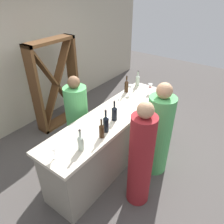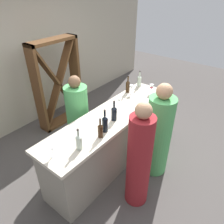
# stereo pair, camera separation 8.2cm
# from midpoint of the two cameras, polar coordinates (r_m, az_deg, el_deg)

# --- Properties ---
(ground_plane) EXTENTS (12.00, 12.00, 0.00)m
(ground_plane) POSITION_cam_midpoint_polar(r_m,az_deg,el_deg) (3.85, 0.62, -12.82)
(ground_plane) COLOR #4C4744
(back_wall) EXTENTS (8.00, 0.10, 2.80)m
(back_wall) POSITION_cam_midpoint_polar(r_m,az_deg,el_deg) (4.61, -22.10, 13.20)
(back_wall) COLOR #B2A893
(back_wall) RESTS_ON ground
(bar_counter) EXTENTS (2.56, 0.66, 0.96)m
(bar_counter) POSITION_cam_midpoint_polar(r_m,az_deg,el_deg) (3.52, 0.67, -7.25)
(bar_counter) COLOR gray
(bar_counter) RESTS_ON ground
(wine_rack) EXTENTS (1.03, 0.28, 1.79)m
(wine_rack) POSITION_cam_midpoint_polar(r_m,az_deg,el_deg) (4.51, -13.75, 7.35)
(wine_rack) COLOR brown
(wine_rack) RESTS_ON ground
(wine_bottle_leftmost_clear_pale) EXTENTS (0.08, 0.08, 0.29)m
(wine_bottle_leftmost_clear_pale) POSITION_cam_midpoint_polar(r_m,az_deg,el_deg) (2.59, -7.96, -7.83)
(wine_bottle_leftmost_clear_pale) COLOR #B7C6B2
(wine_bottle_leftmost_clear_pale) RESTS_ON bar_counter
(wine_bottle_second_left_amber_brown) EXTENTS (0.07, 0.07, 0.28)m
(wine_bottle_second_left_amber_brown) POSITION_cam_midpoint_polar(r_m,az_deg,el_deg) (2.75, -2.28, -4.88)
(wine_bottle_second_left_amber_brown) COLOR #331E0F
(wine_bottle_second_left_amber_brown) RESTS_ON bar_counter
(wine_bottle_center_near_black) EXTENTS (0.08, 0.08, 0.34)m
(wine_bottle_center_near_black) POSITION_cam_midpoint_polar(r_m,az_deg,el_deg) (2.83, -1.08, -3.08)
(wine_bottle_center_near_black) COLOR black
(wine_bottle_center_near_black) RESTS_ON bar_counter
(wine_bottle_second_right_near_black) EXTENTS (0.08, 0.08, 0.32)m
(wine_bottle_second_right_near_black) POSITION_cam_midpoint_polar(r_m,az_deg,el_deg) (3.07, 1.32, -0.25)
(wine_bottle_second_right_near_black) COLOR black
(wine_bottle_second_right_near_black) RESTS_ON bar_counter
(wine_bottle_rightmost_amber_brown) EXTENTS (0.07, 0.07, 0.32)m
(wine_bottle_rightmost_amber_brown) POSITION_cam_midpoint_polar(r_m,az_deg,el_deg) (3.88, 4.86, 6.96)
(wine_bottle_rightmost_amber_brown) COLOR #331E0F
(wine_bottle_rightmost_amber_brown) RESTS_ON bar_counter
(wine_bottle_far_right_clear_pale) EXTENTS (0.08, 0.08, 0.30)m
(wine_bottle_far_right_clear_pale) POSITION_cam_midpoint_polar(r_m,az_deg,el_deg) (4.16, 7.92, 8.43)
(wine_bottle_far_right_clear_pale) COLOR #B7C6B2
(wine_bottle_far_right_clear_pale) RESTS_ON bar_counter
(wine_glass_near_left) EXTENTS (0.06, 0.06, 0.14)m
(wine_glass_near_left) POSITION_cam_midpoint_polar(r_m,az_deg,el_deg) (2.94, -0.55, -2.27)
(wine_glass_near_left) COLOR white
(wine_glass_near_left) RESTS_ON bar_counter
(wine_glass_near_center) EXTENTS (0.08, 0.08, 0.17)m
(wine_glass_near_center) POSITION_cam_midpoint_polar(r_m,az_deg,el_deg) (3.90, 11.15, 6.56)
(wine_glass_near_center) COLOR white
(wine_glass_near_center) RESTS_ON bar_counter
(wine_glass_near_right) EXTENTS (0.08, 0.08, 0.15)m
(wine_glass_near_right) POSITION_cam_midpoint_polar(r_m,az_deg,el_deg) (2.55, -14.89, -9.53)
(wine_glass_near_right) COLOR white
(wine_glass_near_right) RESTS_ON bar_counter
(wine_glass_far_left) EXTENTS (0.08, 0.08, 0.16)m
(wine_glass_far_left) POSITION_cam_midpoint_polar(r_m,az_deg,el_deg) (3.40, 2.57, 3.13)
(wine_glass_far_left) COLOR white
(wine_glass_far_left) RESTS_ON bar_counter
(wine_glass_far_center) EXTENTS (0.07, 0.07, 0.17)m
(wine_glass_far_center) POSITION_cam_midpoint_polar(r_m,az_deg,el_deg) (3.83, 5.88, 6.56)
(wine_glass_far_center) COLOR white
(wine_glass_far_center) RESTS_ON bar_counter
(person_left_guest) EXTENTS (0.34, 0.34, 1.59)m
(person_left_guest) POSITION_cam_midpoint_polar(r_m,az_deg,el_deg) (2.82, 8.09, -12.71)
(person_left_guest) COLOR maroon
(person_left_guest) RESTS_ON ground
(person_center_guest) EXTENTS (0.41, 0.41, 1.55)m
(person_center_guest) POSITION_cam_midpoint_polar(r_m,az_deg,el_deg) (3.34, 12.96, -5.89)
(person_center_guest) COLOR #4CA559
(person_center_guest) RESTS_ON ground
(person_right_guest) EXTENTS (0.46, 0.46, 1.49)m
(person_right_guest) POSITION_cam_midpoint_polar(r_m,az_deg,el_deg) (3.64, -8.40, -2.28)
(person_right_guest) COLOR #4CA559
(person_right_guest) RESTS_ON ground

